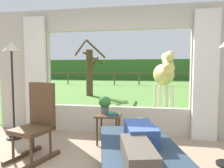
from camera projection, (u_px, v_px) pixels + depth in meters
back_wall_with_window at (116, 73)px, 4.19m from camera, size 5.20×0.12×2.55m
curtain_panel_left at (36, 75)px, 4.34m from camera, size 0.44×0.10×2.40m
curtain_panel_right at (206, 76)px, 3.77m from camera, size 0.44×0.10×2.40m
outdoor_pasture_lawn at (138, 87)px, 15.00m from camera, size 36.00×21.68×0.02m
distant_hill_ridge at (142, 70)px, 24.58m from camera, size 36.00×2.00×2.40m
recliner_sofa at (139, 162)px, 2.45m from camera, size 1.27×1.86×0.42m
reclining_person at (139, 139)px, 2.38m from camera, size 0.47×1.43×0.22m
rocking_chair at (37, 121)px, 3.07m from camera, size 0.64×0.79×1.12m
side_table at (109, 119)px, 3.66m from camera, size 0.44×0.44×0.52m
potted_plant at (105, 103)px, 3.72m from camera, size 0.22×0.22×0.32m
book_stack at (113, 114)px, 3.59m from camera, size 0.18×0.15×0.05m
floor_lamp_left at (12, 61)px, 3.82m from camera, size 0.32×0.32×1.83m
horse at (164, 75)px, 5.70m from camera, size 0.65×1.82×1.73m
pasture_tree at (90, 70)px, 9.92m from camera, size 1.35×1.42×2.73m
pasture_fence_line at (139, 76)px, 16.42m from camera, size 16.10×0.10×1.10m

